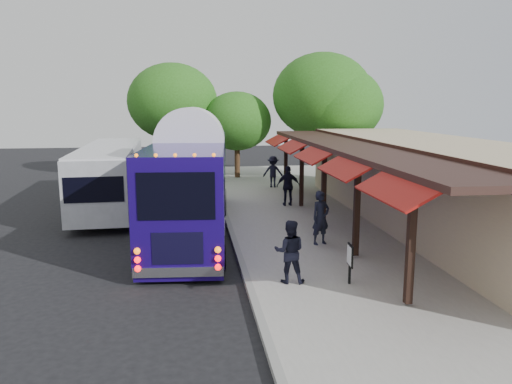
{
  "coord_description": "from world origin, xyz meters",
  "views": [
    {
      "loc": [
        -1.51,
        -15.12,
        5.13
      ],
      "look_at": [
        0.95,
        3.31,
        1.8
      ],
      "focal_mm": 35.0,
      "sensor_mm": 36.0,
      "label": 1
    }
  ],
  "objects_px": {
    "coach_bus": "(192,180)",
    "ped_d": "(273,172)",
    "ped_c": "(288,186)",
    "ped_a": "(321,218)",
    "ped_b": "(290,251)",
    "sign_board": "(350,257)",
    "city_bus": "(111,174)"
  },
  "relations": [
    {
      "from": "coach_bus",
      "to": "ped_c",
      "type": "xyz_separation_m",
      "value": [
        4.68,
        3.92,
        -0.99
      ]
    },
    {
      "from": "city_bus",
      "to": "ped_b",
      "type": "xyz_separation_m",
      "value": [
        6.58,
        -11.81,
        -0.65
      ]
    },
    {
      "from": "city_bus",
      "to": "sign_board",
      "type": "relative_size",
      "value": 10.1
    },
    {
      "from": "ped_b",
      "to": "sign_board",
      "type": "relative_size",
      "value": 1.57
    },
    {
      "from": "city_bus",
      "to": "ped_b",
      "type": "distance_m",
      "value": 13.54
    },
    {
      "from": "city_bus",
      "to": "ped_a",
      "type": "relative_size",
      "value": 5.97
    },
    {
      "from": "coach_bus",
      "to": "ped_b",
      "type": "relative_size",
      "value": 6.98
    },
    {
      "from": "city_bus",
      "to": "sign_board",
      "type": "distance_m",
      "value": 14.7
    },
    {
      "from": "ped_a",
      "to": "sign_board",
      "type": "xyz_separation_m",
      "value": [
        -0.22,
        -4.0,
        -0.19
      ]
    },
    {
      "from": "sign_board",
      "to": "city_bus",
      "type": "bearing_deg",
      "value": 127.69
    },
    {
      "from": "ped_b",
      "to": "ped_d",
      "type": "relative_size",
      "value": 0.96
    },
    {
      "from": "ped_d",
      "to": "ped_a",
      "type": "bearing_deg",
      "value": 103.2
    },
    {
      "from": "city_bus",
      "to": "ped_b",
      "type": "relative_size",
      "value": 6.42
    },
    {
      "from": "city_bus",
      "to": "ped_b",
      "type": "height_order",
      "value": "city_bus"
    },
    {
      "from": "ped_d",
      "to": "ped_c",
      "type": "bearing_deg",
      "value": 103.12
    },
    {
      "from": "ped_a",
      "to": "ped_d",
      "type": "xyz_separation_m",
      "value": [
        0.35,
        12.29,
        -0.03
      ]
    },
    {
      "from": "ped_a",
      "to": "sign_board",
      "type": "bearing_deg",
      "value": -113.15
    },
    {
      "from": "city_bus",
      "to": "sign_board",
      "type": "xyz_separation_m",
      "value": [
        8.21,
        -12.17,
        -0.77
      ]
    },
    {
      "from": "coach_bus",
      "to": "city_bus",
      "type": "distance_m",
      "value": 6.59
    },
    {
      "from": "ped_b",
      "to": "ped_c",
      "type": "bearing_deg",
      "value": -89.74
    },
    {
      "from": "coach_bus",
      "to": "ped_a",
      "type": "relative_size",
      "value": 6.49
    },
    {
      "from": "ped_a",
      "to": "ped_c",
      "type": "height_order",
      "value": "ped_c"
    },
    {
      "from": "city_bus",
      "to": "ped_a",
      "type": "distance_m",
      "value": 11.76
    },
    {
      "from": "ped_a",
      "to": "ped_c",
      "type": "bearing_deg",
      "value": 68.47
    },
    {
      "from": "ped_a",
      "to": "ped_b",
      "type": "height_order",
      "value": "ped_a"
    },
    {
      "from": "coach_bus",
      "to": "sign_board",
      "type": "bearing_deg",
      "value": -53.98
    },
    {
      "from": "coach_bus",
      "to": "ped_d",
      "type": "xyz_separation_m",
      "value": [
        4.85,
        9.38,
        -1.04
      ]
    },
    {
      "from": "city_bus",
      "to": "ped_d",
      "type": "xyz_separation_m",
      "value": [
        8.79,
        4.12,
        -0.61
      ]
    },
    {
      "from": "ped_b",
      "to": "ped_a",
      "type": "bearing_deg",
      "value": -105.71
    },
    {
      "from": "ped_d",
      "to": "sign_board",
      "type": "bearing_deg",
      "value": 102.82
    },
    {
      "from": "ped_c",
      "to": "sign_board",
      "type": "relative_size",
      "value": 1.72
    },
    {
      "from": "coach_bus",
      "to": "ped_b",
      "type": "xyz_separation_m",
      "value": [
        2.64,
        -6.55,
        -1.08
      ]
    }
  ]
}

